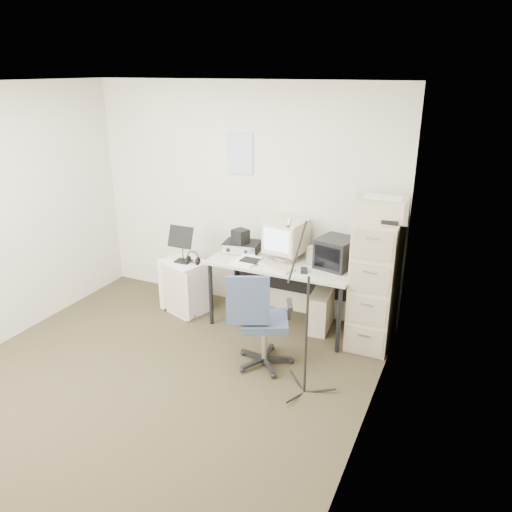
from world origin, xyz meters
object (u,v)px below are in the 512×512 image
at_px(desk, 282,294).
at_px(side_cart, 185,286).
at_px(office_chair, 265,319).
at_px(filing_cabinet, 375,283).

bearing_deg(desk, side_cart, -173.78).
distance_m(desk, side_cart, 1.14).
relative_size(office_chair, side_cart, 1.57).
bearing_deg(office_chair, filing_cabinet, 20.59).
bearing_deg(filing_cabinet, side_cart, -175.78).
height_order(filing_cabinet, desk, filing_cabinet).
bearing_deg(side_cart, filing_cabinet, 23.39).
distance_m(office_chair, side_cart, 1.44).
distance_m(filing_cabinet, desk, 0.99).
bearing_deg(office_chair, desk, 75.31).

